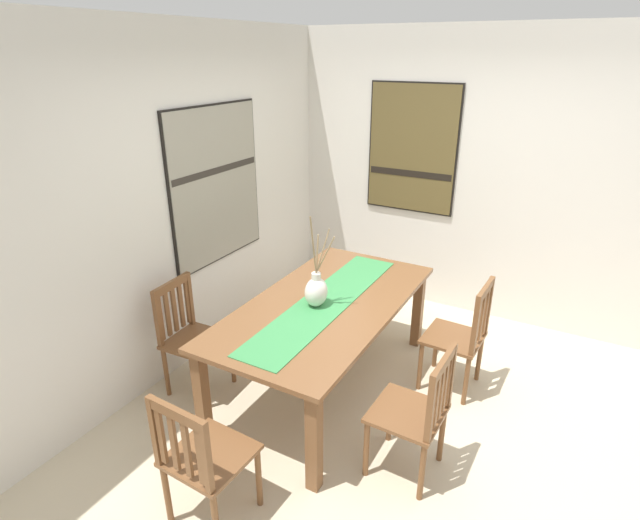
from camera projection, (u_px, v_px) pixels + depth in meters
name	position (u px, v px, depth m)	size (l,w,h in m)	color
ground_plane	(396.00, 410.00, 3.76)	(6.40, 6.40, 0.03)	beige
wall_back	(191.00, 200.00, 4.06)	(6.40, 0.12, 2.70)	silver
wall_side	(477.00, 179.00, 4.72)	(0.12, 6.40, 2.70)	silver
dining_table	(325.00, 313.00, 3.77)	(2.01, 1.02, 0.74)	brown
table_runner	(325.00, 302.00, 3.73)	(1.85, 0.36, 0.01)	#388447
centerpiece_vase	(316.00, 291.00, 3.64)	(0.19, 0.22, 0.71)	silver
chair_0	(461.00, 335.00, 3.81)	(0.44, 0.44, 0.92)	brown
chair_1	(417.00, 411.00, 3.01)	(0.43, 0.43, 0.89)	brown
chair_2	(190.00, 334.00, 3.82)	(0.44, 0.44, 0.89)	brown
chair_3	(202.00, 457.00, 2.68)	(0.44, 0.44, 0.88)	brown
painting_on_back_wall	(216.00, 185.00, 4.20)	(1.09, 0.05, 1.31)	black
painting_on_side_wall	(412.00, 149.00, 4.86)	(0.05, 0.89, 1.24)	black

